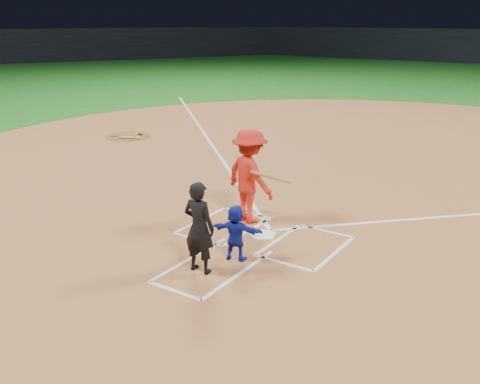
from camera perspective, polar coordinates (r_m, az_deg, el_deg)
The scene contains 14 objects.
ground at distance 10.98m, azimuth 2.47°, elevation -4.69°, with size 120.00×120.00×0.00m, color #165818.
home_plate_dirt at distance 16.15m, azimuth 13.53°, elevation 2.38°, with size 28.00×28.00×0.01m, color #975931.
stadium_wall_left at distance 57.46m, azimuth -22.56°, elevation 14.18°, with size 1.20×60.00×3.20m, color black.
home_plate at distance 10.97m, azimuth 2.47°, elevation -4.59°, with size 0.60×0.60×0.02m, color white.
on_deck_circle at distance 20.47m, azimuth -11.79°, elevation 5.82°, with size 1.70×1.70×0.01m, color brown.
on_deck_logo at distance 20.47m, azimuth -11.79°, elevation 5.84°, with size 0.80×0.80×0.00m, color gold.
on_deck_bat_a at distance 20.53m, azimuth -11.01°, elevation 6.01°, with size 0.06×0.06×0.84m, color #A77B3D.
on_deck_bat_b at distance 20.54m, azimuth -12.39°, elevation 5.92°, with size 0.06×0.06×0.84m, color olive.
on_deck_bat_c at distance 20.05m, azimuth -11.79°, elevation 5.67°, with size 0.06×0.06×0.84m, color #9B6839.
bat_weight_donut at distance 20.61m, azimuth -10.62°, elevation 6.06°, with size 0.19×0.19×0.05m, color black.
catcher at distance 9.72m, azimuth -0.45°, elevation -4.36°, with size 0.97×0.31×1.05m, color #121E9A.
umpire at distance 9.19m, azimuth -4.39°, elevation -3.79°, with size 0.60×0.39×1.64m, color black.
chalk_markings at distance 15.50m, azimuth 12.61°, elevation 1.82°, with size 28.35×17.32×0.01m.
batter_at_plate at distance 11.40m, azimuth 1.03°, elevation 1.71°, with size 1.72×1.13×2.04m.
Camera 1 is at (5.17, -8.70, 4.26)m, focal length 40.00 mm.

